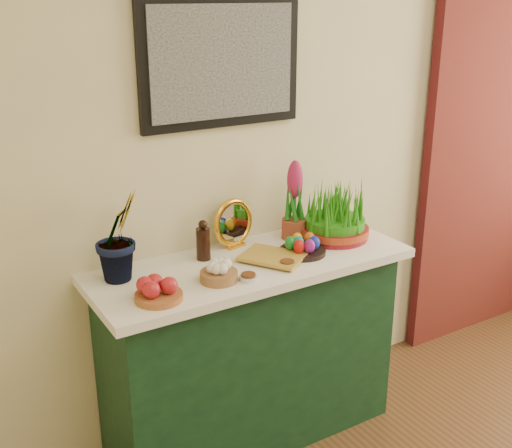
{
  "coord_description": "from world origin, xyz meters",
  "views": [
    {
      "loc": [
        -1.71,
        -0.17,
        1.97
      ],
      "look_at": [
        -0.42,
        1.95,
        1.07
      ],
      "focal_mm": 45.0,
      "sensor_mm": 36.0,
      "label": 1
    }
  ],
  "objects_px": {
    "hyacinth_green": "(118,222)",
    "book": "(263,265)",
    "mirror": "(233,224)",
    "wheatgrass_sabzeh": "(335,214)",
    "sideboard": "(250,354)"
  },
  "relations": [
    {
      "from": "book",
      "to": "wheatgrass_sabzeh",
      "type": "xyz_separation_m",
      "value": [
        0.47,
        0.13,
        0.1
      ]
    },
    {
      "from": "hyacinth_green",
      "to": "book",
      "type": "xyz_separation_m",
      "value": [
        0.53,
        -0.22,
        -0.22
      ]
    },
    {
      "from": "hyacinth_green",
      "to": "mirror",
      "type": "xyz_separation_m",
      "value": [
        0.55,
        0.07,
        -0.13
      ]
    },
    {
      "from": "hyacinth_green",
      "to": "wheatgrass_sabzeh",
      "type": "height_order",
      "value": "hyacinth_green"
    },
    {
      "from": "hyacinth_green",
      "to": "mirror",
      "type": "distance_m",
      "value": 0.57
    },
    {
      "from": "hyacinth_green",
      "to": "sideboard",
      "type": "bearing_deg",
      "value": -39.68
    },
    {
      "from": "sideboard",
      "to": "hyacinth_green",
      "type": "bearing_deg",
      "value": 168.3
    },
    {
      "from": "mirror",
      "to": "sideboard",
      "type": "bearing_deg",
      "value": -96.21
    },
    {
      "from": "book",
      "to": "wheatgrass_sabzeh",
      "type": "relative_size",
      "value": 0.79
    },
    {
      "from": "book",
      "to": "wheatgrass_sabzeh",
      "type": "height_order",
      "value": "wheatgrass_sabzeh"
    },
    {
      "from": "mirror",
      "to": "wheatgrass_sabzeh",
      "type": "height_order",
      "value": "wheatgrass_sabzeh"
    },
    {
      "from": "hyacinth_green",
      "to": "book",
      "type": "distance_m",
      "value": 0.62
    },
    {
      "from": "hyacinth_green",
      "to": "wheatgrass_sabzeh",
      "type": "xyz_separation_m",
      "value": [
        1.01,
        -0.09,
        -0.12
      ]
    },
    {
      "from": "mirror",
      "to": "book",
      "type": "height_order",
      "value": "mirror"
    },
    {
      "from": "book",
      "to": "wheatgrass_sabzeh",
      "type": "distance_m",
      "value": 0.5
    }
  ]
}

